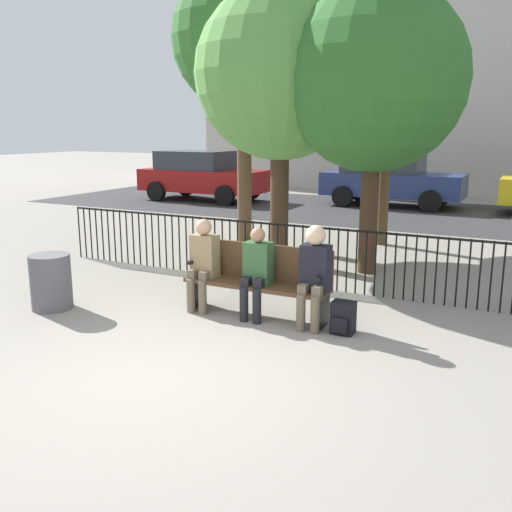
# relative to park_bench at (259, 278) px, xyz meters

# --- Properties ---
(ground_plane) EXTENTS (80.00, 80.00, 0.00)m
(ground_plane) POSITION_rel_park_bench_xyz_m (0.00, -2.13, -0.50)
(ground_plane) COLOR gray
(park_bench) EXTENTS (1.91, 0.45, 0.92)m
(park_bench) POSITION_rel_park_bench_xyz_m (0.00, 0.00, 0.00)
(park_bench) COLOR #4C331E
(park_bench) RESTS_ON ground
(seated_person_0) EXTENTS (0.34, 0.39, 1.22)m
(seated_person_0) POSITION_rel_park_bench_xyz_m (-0.76, -0.13, 0.18)
(seated_person_0) COLOR brown
(seated_person_0) RESTS_ON ground
(seated_person_1) EXTENTS (0.34, 0.39, 1.17)m
(seated_person_1) POSITION_rel_park_bench_xyz_m (0.03, -0.13, 0.15)
(seated_person_1) COLOR black
(seated_person_1) RESTS_ON ground
(seated_person_2) EXTENTS (0.34, 0.39, 1.26)m
(seated_person_2) POSITION_rel_park_bench_xyz_m (0.80, -0.13, 0.22)
(seated_person_2) COLOR brown
(seated_person_2) RESTS_ON ground
(backpack) EXTENTS (0.27, 0.25, 0.39)m
(backpack) POSITION_rel_park_bench_xyz_m (1.19, -0.16, -0.31)
(backpack) COLOR black
(backpack) RESTS_ON ground
(fence_railing) EXTENTS (9.01, 0.03, 0.95)m
(fence_railing) POSITION_rel_park_bench_xyz_m (-0.02, 1.51, 0.06)
(fence_railing) COLOR black
(fence_railing) RESTS_ON ground
(tree_0) EXTENTS (2.70, 2.70, 4.52)m
(tree_0) POSITION_rel_park_bench_xyz_m (0.21, 5.25, 2.65)
(tree_0) COLOR #4C3823
(tree_0) RESTS_ON ground
(tree_1) EXTENTS (2.87, 2.87, 5.54)m
(tree_1) POSITION_rel_park_bench_xyz_m (-2.47, 4.24, 3.58)
(tree_1) COLOR brown
(tree_1) RESTS_ON ground
(tree_2) EXTENTS (2.91, 2.91, 4.57)m
(tree_2) POSITION_rel_park_bench_xyz_m (0.60, 2.82, 2.60)
(tree_2) COLOR #422D1E
(tree_2) RESTS_ON ground
(tree_3) EXTENTS (2.94, 2.94, 4.75)m
(tree_3) POSITION_rel_park_bench_xyz_m (-1.05, 2.90, 2.76)
(tree_3) COLOR #422D1E
(tree_3) RESTS_ON ground
(street_surface) EXTENTS (24.00, 6.00, 0.01)m
(street_surface) POSITION_rel_park_bench_xyz_m (0.00, 9.87, -0.49)
(street_surface) COLOR #333335
(street_surface) RESTS_ON ground
(parked_car_0) EXTENTS (4.20, 1.94, 1.62)m
(parked_car_0) POSITION_rel_park_bench_xyz_m (-1.13, 11.22, 0.34)
(parked_car_0) COLOR navy
(parked_car_0) RESTS_ON ground
(parked_car_2) EXTENTS (4.20, 1.94, 1.62)m
(parked_car_2) POSITION_rel_park_bench_xyz_m (-7.06, 9.80, 0.34)
(parked_car_2) COLOR maroon
(parked_car_2) RESTS_ON ground
(trash_bin) EXTENTS (0.54, 0.54, 0.74)m
(trash_bin) POSITION_rel_park_bench_xyz_m (-2.60, -1.01, -0.13)
(trash_bin) COLOR #56565B
(trash_bin) RESTS_ON ground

